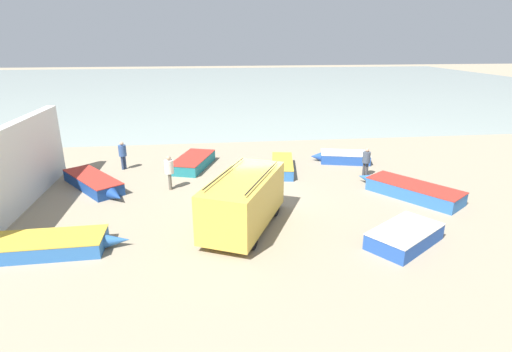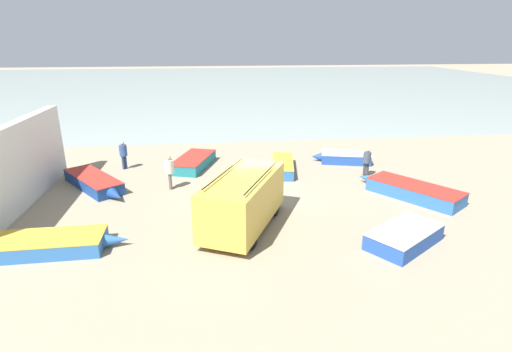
{
  "view_description": "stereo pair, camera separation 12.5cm",
  "coord_description": "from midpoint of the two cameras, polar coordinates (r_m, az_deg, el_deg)",
  "views": [
    {
      "loc": [
        -2.26,
        -17.67,
        7.58
      ],
      "look_at": [
        0.05,
        1.13,
        1.0
      ],
      "focal_mm": 28.0,
      "sensor_mm": 36.0,
      "label": 1
    },
    {
      "loc": [
        -2.14,
        -17.69,
        7.58
      ],
      "look_at": [
        0.05,
        1.13,
        1.0
      ],
      "focal_mm": 28.0,
      "sensor_mm": 36.0,
      "label": 2
    }
  ],
  "objects": [
    {
      "name": "fisherman_2",
      "position": [
        23.69,
        15.69,
        2.26
      ],
      "size": [
        0.43,
        0.43,
        1.65
      ],
      "rotation": [
        0.0,
        0.0,
        1.27
      ],
      "color": "#38383D",
      "rests_on": "ground_plane"
    },
    {
      "name": "fishing_rowboat_5",
      "position": [
        24.14,
        3.97,
        1.59
      ],
      "size": [
        1.87,
        4.75,
        0.63
      ],
      "rotation": [
        0.0,
        0.0,
        1.4
      ],
      "color": "#2D66AD",
      "rests_on": "ground_plane"
    },
    {
      "name": "fisherman_1",
      "position": [
        21.28,
        -12.1,
        0.96
      ],
      "size": [
        0.48,
        0.48,
        1.83
      ],
      "rotation": [
        0.0,
        0.0,
        0.14
      ],
      "color": "#5B564C",
      "rests_on": "ground_plane"
    },
    {
      "name": "fishing_rowboat_1",
      "position": [
        26.28,
        12.55,
        2.63
      ],
      "size": [
        3.87,
        2.34,
        0.63
      ],
      "rotation": [
        0.0,
        0.0,
        2.89
      ],
      "color": "#234CA3",
      "rests_on": "ground_plane"
    },
    {
      "name": "sea_water",
      "position": [
        70.13,
        -4.92,
        12.87
      ],
      "size": [
        120.0,
        80.0,
        0.01
      ],
      "primitive_type": "cube",
      "color": "#99A89E",
      "rests_on": "ground_plane"
    },
    {
      "name": "fisherman_0",
      "position": [
        25.36,
        -18.29,
        3.19
      ],
      "size": [
        0.45,
        0.45,
        1.72
      ],
      "rotation": [
        0.0,
        0.0,
        5.59
      ],
      "color": "navy",
      "rests_on": "ground_plane"
    },
    {
      "name": "fishing_rowboat_4",
      "position": [
        16.93,
        -27.29,
        -8.63
      ],
      "size": [
        5.22,
        1.83,
        0.59
      ],
      "rotation": [
        0.0,
        0.0,
        0.03
      ],
      "color": "#2D66AD",
      "rests_on": "ground_plane"
    },
    {
      "name": "ground_plane",
      "position": [
        19.36,
        0.42,
        -3.9
      ],
      "size": [
        200.0,
        200.0,
        0.0
      ],
      "primitive_type": "plane",
      "color": "gray"
    },
    {
      "name": "fishing_rowboat_2",
      "position": [
        25.04,
        -8.66,
        2.08
      ],
      "size": [
        2.83,
        4.83,
        0.65
      ],
      "rotation": [
        0.0,
        0.0,
        1.25
      ],
      "color": "#1E757F",
      "rests_on": "ground_plane"
    },
    {
      "name": "parked_van",
      "position": [
        16.51,
        -1.57,
        -3.43
      ],
      "size": [
        4.07,
        5.59,
        2.39
      ],
      "rotation": [
        0.0,
        0.0,
        1.13
      ],
      "color": "gold",
      "rests_on": "ground_plane"
    },
    {
      "name": "fishing_rowboat_3",
      "position": [
        22.81,
        -21.89,
        -0.85
      ],
      "size": [
        4.1,
        4.97,
        0.64
      ],
      "rotation": [
        0.0,
        0.0,
        5.36
      ],
      "color": "navy",
      "rests_on": "ground_plane"
    },
    {
      "name": "fishing_rowboat_6",
      "position": [
        16.67,
        20.81,
        -7.99
      ],
      "size": [
        3.77,
        3.17,
        0.66
      ],
      "rotation": [
        0.0,
        0.0,
        0.61
      ],
      "color": "#234CA3",
      "rests_on": "ground_plane"
    },
    {
      "name": "fishing_rowboat_0",
      "position": [
        21.49,
        21.4,
        -1.91
      ],
      "size": [
        4.14,
        5.14,
        0.68
      ],
      "rotation": [
        0.0,
        0.0,
        2.19
      ],
      "color": "#2D66AD",
      "rests_on": "ground_plane"
    },
    {
      "name": "harbor_wall",
      "position": [
        21.42,
        -30.75,
        1.21
      ],
      "size": [
        0.5,
        10.49,
        3.94
      ],
      "primitive_type": "cube",
      "color": "silver",
      "rests_on": "ground_plane"
    }
  ]
}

